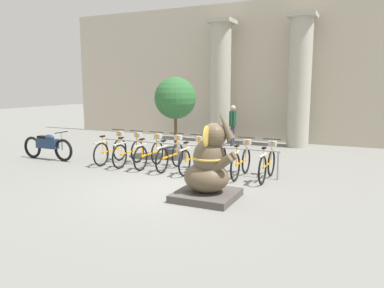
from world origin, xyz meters
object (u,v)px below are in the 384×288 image
(bicycle_3, at_px, (171,155))
(bicycle_5, at_px, (216,160))
(motorcycle, at_px, (48,146))
(bicycle_7, at_px, (267,164))
(bicycle_6, at_px, (241,162))
(bicycle_0, at_px, (111,150))
(bicycle_4, at_px, (192,158))
(bicycle_2, at_px, (150,153))
(bicycle_1, at_px, (129,152))
(potted_tree, at_px, (175,102))
(elephant_statue, at_px, (209,169))
(person_pedestrian, at_px, (233,122))

(bicycle_3, xyz_separation_m, bicycle_5, (1.43, -0.02, 0.00))
(motorcycle, bearing_deg, bicycle_7, 3.25)
(bicycle_7, bearing_deg, bicycle_6, 178.67)
(bicycle_0, xyz_separation_m, bicycle_4, (2.86, -0.05, 0.00))
(bicycle_7, bearing_deg, bicycle_2, 179.93)
(bicycle_0, height_order, bicycle_1, same)
(bicycle_4, distance_m, bicycle_5, 0.71)
(bicycle_2, height_order, potted_tree, potted_tree)
(bicycle_2, xyz_separation_m, motorcycle, (-3.68, -0.42, 0.05))
(elephant_statue, height_order, person_pedestrian, elephant_statue)
(elephant_statue, bearing_deg, bicycle_5, 107.26)
(bicycle_0, bearing_deg, bicycle_4, -1.10)
(elephant_statue, bearing_deg, bicycle_7, 71.06)
(bicycle_3, distance_m, bicycle_6, 2.14)
(bicycle_1, xyz_separation_m, bicycle_7, (4.29, 0.02, 0.00))
(bicycle_0, xyz_separation_m, bicycle_2, (1.43, -0.02, 0.00))
(bicycle_3, relative_size, bicycle_5, 1.00)
(bicycle_0, bearing_deg, potted_tree, 45.15)
(bicycle_0, height_order, motorcycle, bicycle_0)
(bicycle_5, relative_size, motorcycle, 0.80)
(elephant_statue, height_order, potted_tree, potted_tree)
(bicycle_2, relative_size, potted_tree, 0.62)
(bicycle_6, xyz_separation_m, potted_tree, (-2.78, 1.53, 1.47))
(bicycle_2, relative_size, elephant_statue, 0.86)
(bicycle_3, relative_size, bicycle_7, 1.00)
(bicycle_6, distance_m, potted_tree, 3.49)
(bicycle_0, distance_m, bicycle_5, 3.57)
(bicycle_7, bearing_deg, elephant_statue, -108.94)
(bicycle_6, height_order, motorcycle, bicycle_6)
(bicycle_3, height_order, person_pedestrian, person_pedestrian)
(bicycle_2, bearing_deg, motorcycle, -173.54)
(bicycle_3, xyz_separation_m, potted_tree, (-0.63, 1.55, 1.47))
(bicycle_1, relative_size, elephant_statue, 0.86)
(bicycle_0, height_order, potted_tree, potted_tree)
(bicycle_5, bearing_deg, bicycle_6, 3.19)
(bicycle_7, relative_size, elephant_statue, 0.86)
(bicycle_4, xyz_separation_m, elephant_statue, (1.39, -2.17, 0.24))
(bicycle_2, distance_m, elephant_statue, 3.58)
(bicycle_2, distance_m, bicycle_7, 3.57)
(elephant_statue, relative_size, person_pedestrian, 1.19)
(bicycle_1, relative_size, bicycle_5, 1.00)
(bicycle_0, xyz_separation_m, bicycle_3, (2.14, -0.03, 0.00))
(bicycle_2, xyz_separation_m, potted_tree, (0.08, 1.54, 1.47))
(bicycle_2, distance_m, bicycle_6, 2.86)
(bicycle_7, distance_m, potted_tree, 4.09)
(bicycle_1, relative_size, bicycle_2, 1.00)
(bicycle_1, bearing_deg, bicycle_3, 0.50)
(bicycle_0, height_order, bicycle_3, same)
(bicycle_4, height_order, bicycle_6, same)
(bicycle_3, xyz_separation_m, bicycle_7, (2.86, 0.01, 0.00))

